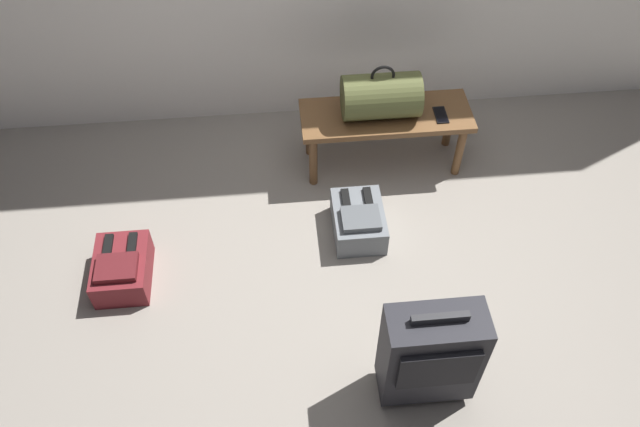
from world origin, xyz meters
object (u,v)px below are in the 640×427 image
(duffel_bag_olive, at_px, (381,96))
(backpack_grey, at_px, (359,221))
(bench, at_px, (385,121))
(cell_phone, at_px, (441,115))
(backpack_maroon, at_px, (122,269))
(suitcase_upright_charcoal, at_px, (431,354))

(duffel_bag_olive, relative_size, backpack_grey, 1.16)
(bench, bearing_deg, backpack_grey, -112.36)
(cell_phone, bearing_deg, bench, 171.10)
(backpack_grey, relative_size, backpack_maroon, 1.00)
(cell_phone, xyz_separation_m, suitcase_upright_charcoal, (-0.36, -1.47, -0.07))
(duffel_bag_olive, bearing_deg, bench, 0.00)
(suitcase_upright_charcoal, relative_size, backpack_maroon, 1.70)
(backpack_maroon, bearing_deg, suitcase_upright_charcoal, -27.72)
(duffel_bag_olive, distance_m, suitcase_upright_charcoal, 1.53)
(cell_phone, distance_m, backpack_maroon, 1.98)
(cell_phone, distance_m, suitcase_upright_charcoal, 1.51)
(duffel_bag_olive, bearing_deg, backpack_grey, -108.54)
(cell_phone, height_order, backpack_maroon, cell_phone)
(bench, relative_size, backpack_grey, 2.63)
(duffel_bag_olive, height_order, cell_phone, duffel_bag_olive)
(backpack_maroon, bearing_deg, backpack_grey, 9.10)
(suitcase_upright_charcoal, xyz_separation_m, backpack_grey, (-0.18, 0.98, -0.24))
(backpack_maroon, bearing_deg, cell_phone, 20.91)
(cell_phone, xyz_separation_m, backpack_grey, (-0.53, -0.49, -0.31))
(duffel_bag_olive, distance_m, backpack_grey, 0.72)
(bench, height_order, suitcase_upright_charcoal, suitcase_upright_charcoal)
(duffel_bag_olive, relative_size, suitcase_upright_charcoal, 0.68)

